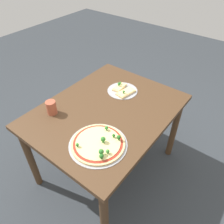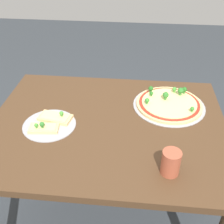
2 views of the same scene
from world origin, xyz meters
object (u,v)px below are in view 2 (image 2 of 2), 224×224
(dining_table, at_px, (108,137))
(pizza_tray_slice, at_px, (50,123))
(drinking_cup, at_px, (171,163))
(pizza_tray_whole, at_px, (169,104))

(dining_table, relative_size, pizza_tray_slice, 4.52)
(pizza_tray_slice, distance_m, drinking_cup, 0.63)
(pizza_tray_slice, bearing_deg, dining_table, 8.78)
(pizza_tray_whole, relative_size, drinking_cup, 3.57)
(dining_table, height_order, pizza_tray_whole, pizza_tray_whole)
(dining_table, height_order, pizza_tray_slice, pizza_tray_slice)
(dining_table, distance_m, pizza_tray_slice, 0.31)
(drinking_cup, bearing_deg, pizza_tray_slice, 155.64)
(pizza_tray_whole, height_order, pizza_tray_slice, pizza_tray_whole)
(dining_table, bearing_deg, pizza_tray_whole, 30.68)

